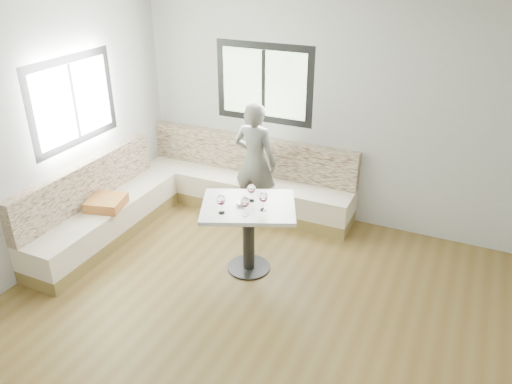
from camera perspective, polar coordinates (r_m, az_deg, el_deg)
room at (r=4.03m, az=-2.31°, el=0.01°), size 5.01×5.01×2.81m
banquette at (r=6.39m, az=-7.99°, el=-0.47°), size 2.90×2.80×0.95m
table at (r=5.25m, az=-0.87°, el=-3.39°), size 1.18×1.06×0.79m
person at (r=6.21m, az=-0.11°, el=3.46°), size 0.58×0.40×1.54m
olive_ramekin at (r=5.14m, az=-1.77°, el=-1.34°), size 0.09×0.09×0.04m
wine_glass_a at (r=4.95m, az=-4.02°, el=-0.99°), size 0.09×0.09×0.20m
wine_glass_b at (r=4.90m, az=-1.27°, el=-1.23°), size 0.09×0.09×0.20m
wine_glass_c at (r=4.99m, az=0.85°, el=-0.66°), size 0.09×0.09×0.20m
wine_glass_d at (r=5.17m, az=-0.53°, el=0.34°), size 0.09×0.09×0.20m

